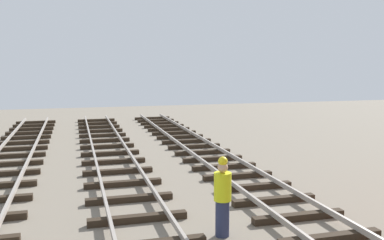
% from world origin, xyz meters
% --- Properties ---
extents(track_worker_foreground, '(0.40, 0.40, 1.87)m').
position_xyz_m(track_worker_foreground, '(-1.62, 9.32, 0.93)').
color(track_worker_foreground, '#262D4C').
rests_on(track_worker_foreground, ground).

